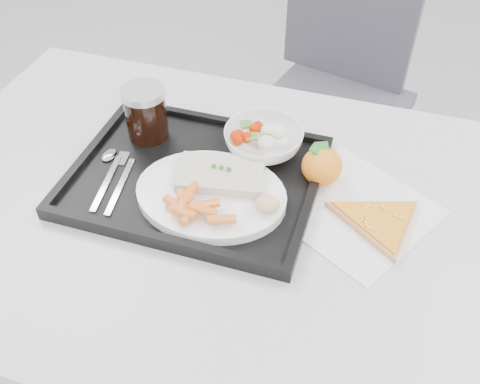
% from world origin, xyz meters
% --- Properties ---
extents(table, '(1.20, 0.80, 0.75)m').
position_xyz_m(table, '(0.00, 0.30, 0.68)').
color(table, '#ACADAE').
rests_on(table, ground).
extents(chair, '(0.51, 0.51, 0.93)m').
position_xyz_m(chair, '(0.08, 1.15, 0.54)').
color(chair, '#3D3B44').
rests_on(chair, ground).
extents(tray, '(0.45, 0.35, 0.03)m').
position_xyz_m(tray, '(-0.07, 0.34, 0.76)').
color(tray, black).
rests_on(tray, table).
extents(dinner_plate, '(0.27, 0.27, 0.02)m').
position_xyz_m(dinner_plate, '(-0.02, 0.30, 0.77)').
color(dinner_plate, white).
rests_on(dinner_plate, tray).
extents(fish_fillet, '(0.17, 0.12, 0.03)m').
position_xyz_m(fish_fillet, '(-0.01, 0.33, 0.79)').
color(fish_fillet, beige).
rests_on(fish_fillet, dinner_plate).
extents(bread_roll, '(0.05, 0.05, 0.03)m').
position_xyz_m(bread_roll, '(0.09, 0.28, 0.80)').
color(bread_roll, tan).
rests_on(bread_roll, dinner_plate).
extents(salad_bowl, '(0.15, 0.15, 0.05)m').
position_xyz_m(salad_bowl, '(0.03, 0.45, 0.79)').
color(salad_bowl, white).
rests_on(salad_bowl, tray).
extents(cola_glass, '(0.09, 0.09, 0.11)m').
position_xyz_m(cola_glass, '(-0.20, 0.43, 0.82)').
color(cola_glass, black).
rests_on(cola_glass, tray).
extents(cutlery, '(0.09, 0.17, 0.01)m').
position_xyz_m(cutlery, '(-0.21, 0.30, 0.77)').
color(cutlery, silver).
rests_on(cutlery, tray).
extents(napkin, '(0.34, 0.33, 0.00)m').
position_xyz_m(napkin, '(0.22, 0.36, 0.75)').
color(napkin, silver).
rests_on(napkin, table).
extents(tangerine, '(0.08, 0.08, 0.07)m').
position_xyz_m(tangerine, '(0.16, 0.42, 0.79)').
color(tangerine, '#F84D00').
rests_on(tangerine, napkin).
extents(pizza_slice, '(0.22, 0.22, 0.02)m').
position_xyz_m(pizza_slice, '(0.27, 0.33, 0.76)').
color(pizza_slice, tan).
rests_on(pizza_slice, napkin).
extents(carrot_pile, '(0.14, 0.09, 0.02)m').
position_xyz_m(carrot_pile, '(-0.03, 0.24, 0.80)').
color(carrot_pile, orange).
rests_on(carrot_pile, dinner_plate).
extents(salad_contents, '(0.10, 0.08, 0.03)m').
position_xyz_m(salad_contents, '(0.02, 0.45, 0.80)').
color(salad_contents, '#B21D00').
rests_on(salad_contents, salad_bowl).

